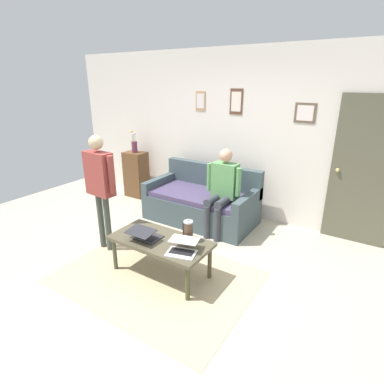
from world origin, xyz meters
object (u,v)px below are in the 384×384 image
(laptop_left, at_px, (182,248))
(laptop_center, at_px, (145,235))
(coffee_table, at_px, (160,243))
(person_standing, at_px, (100,179))
(couch, at_px, (202,202))
(person_seated, at_px, (222,187))
(flower_vase, at_px, (134,145))
(french_press, at_px, (188,231))
(side_shelf, at_px, (136,174))
(interior_door, at_px, (363,173))

(laptop_left, xyz_separation_m, laptop_center, (0.53, -0.01, 0.00))
(coffee_table, relative_size, person_standing, 0.76)
(coffee_table, distance_m, laptop_center, 0.20)
(couch, height_order, person_seated, person_seated)
(person_standing, bearing_deg, flower_vase, -59.32)
(french_press, bearing_deg, person_standing, 3.83)
(french_press, distance_m, person_standing, 1.37)
(side_shelf, bearing_deg, person_seated, 166.84)
(french_press, height_order, flower_vase, flower_vase)
(flower_vase, xyz_separation_m, person_standing, (-1.07, 1.80, -0.02))
(side_shelf, bearing_deg, coffee_table, 138.17)
(interior_door, bearing_deg, laptop_center, 48.50)
(person_standing, bearing_deg, couch, -112.58)
(couch, height_order, person_standing, person_standing)
(laptop_left, distance_m, flower_vase, 3.17)
(coffee_table, distance_m, flower_vase, 2.85)
(laptop_left, distance_m, person_seated, 1.48)
(interior_door, relative_size, side_shelf, 2.31)
(couch, relative_size, person_seated, 1.37)
(coffee_table, distance_m, side_shelf, 2.79)
(coffee_table, xyz_separation_m, person_standing, (1.01, -0.06, 0.60))
(flower_vase, bearing_deg, couch, 170.66)
(laptop_center, distance_m, person_standing, 1.00)
(interior_door, relative_size, coffee_table, 1.72)
(interior_door, xyz_separation_m, person_seated, (1.71, 0.80, -0.30))
(person_seated, bearing_deg, flower_vase, -13.11)
(laptop_left, bearing_deg, french_press, -71.51)
(french_press, relative_size, flower_vase, 0.66)
(coffee_table, height_order, side_shelf, side_shelf)
(laptop_center, distance_m, side_shelf, 2.72)
(laptop_left, height_order, flower_vase, flower_vase)
(person_standing, bearing_deg, interior_door, -143.50)
(couch, height_order, laptop_center, couch)
(coffee_table, relative_size, side_shelf, 1.34)
(laptop_center, height_order, person_seated, person_seated)
(person_standing, bearing_deg, french_press, -176.17)
(laptop_center, relative_size, flower_vase, 0.80)
(french_press, xyz_separation_m, person_seated, (0.20, -1.20, 0.14))
(interior_door, distance_m, couch, 2.37)
(couch, relative_size, side_shelf, 1.97)
(flower_vase, bearing_deg, coffee_table, 138.21)
(french_press, height_order, person_standing, person_standing)
(couch, distance_m, person_seated, 0.68)
(laptop_left, height_order, side_shelf, side_shelf)
(couch, bearing_deg, side_shelf, -9.40)
(couch, height_order, coffee_table, couch)
(laptop_center, bearing_deg, laptop_left, 178.91)
(coffee_table, bearing_deg, side_shelf, -41.83)
(person_standing, relative_size, person_seated, 1.23)
(interior_door, height_order, coffee_table, interior_door)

